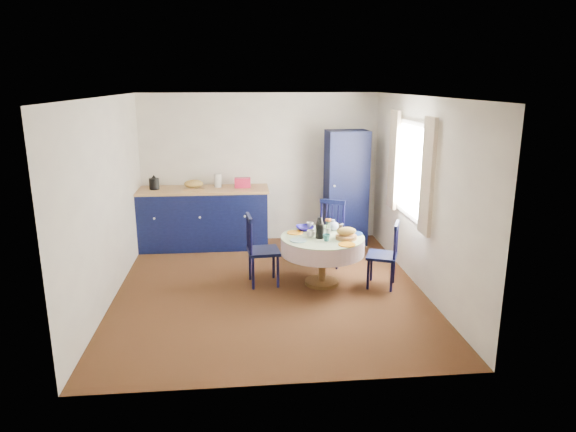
{
  "coord_description": "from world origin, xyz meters",
  "views": [
    {
      "loc": [
        -0.38,
        -6.37,
        2.68
      ],
      "look_at": [
        0.27,
        0.2,
        0.94
      ],
      "focal_mm": 32.0,
      "sensor_mm": 36.0,
      "label": 1
    }
  ],
  "objects_px": {
    "chair_right": "(385,254)",
    "cobalt_bowl": "(305,228)",
    "pantry_cabinet": "(346,188)",
    "chair_left": "(260,249)",
    "kitchen_counter": "(202,217)",
    "mug_c": "(339,227)",
    "mug_b": "(327,238)",
    "dining_table": "(323,245)",
    "chair_far": "(330,233)",
    "mug_a": "(311,234)",
    "mug_d": "(310,225)"
  },
  "relations": [
    {
      "from": "mug_a",
      "to": "chair_far",
      "type": "bearing_deg",
      "value": 63.31
    },
    {
      "from": "dining_table",
      "to": "mug_a",
      "type": "height_order",
      "value": "dining_table"
    },
    {
      "from": "pantry_cabinet",
      "to": "mug_c",
      "type": "distance_m",
      "value": 1.53
    },
    {
      "from": "chair_right",
      "to": "mug_d",
      "type": "bearing_deg",
      "value": -99.4
    },
    {
      "from": "mug_b",
      "to": "mug_d",
      "type": "bearing_deg",
      "value": 102.42
    },
    {
      "from": "mug_a",
      "to": "cobalt_bowl",
      "type": "bearing_deg",
      "value": 97.22
    },
    {
      "from": "pantry_cabinet",
      "to": "mug_d",
      "type": "bearing_deg",
      "value": -122.85
    },
    {
      "from": "chair_right",
      "to": "cobalt_bowl",
      "type": "relative_size",
      "value": 3.56
    },
    {
      "from": "chair_right",
      "to": "mug_b",
      "type": "relative_size",
      "value": 9.17
    },
    {
      "from": "mug_c",
      "to": "cobalt_bowl",
      "type": "height_order",
      "value": "mug_c"
    },
    {
      "from": "mug_b",
      "to": "mug_d",
      "type": "relative_size",
      "value": 1.02
    },
    {
      "from": "kitchen_counter",
      "to": "mug_b",
      "type": "xyz_separation_m",
      "value": [
        1.74,
        -2.01,
        0.21
      ]
    },
    {
      "from": "mug_a",
      "to": "mug_b",
      "type": "xyz_separation_m",
      "value": [
        0.17,
        -0.21,
        0.0
      ]
    },
    {
      "from": "chair_far",
      "to": "cobalt_bowl",
      "type": "distance_m",
      "value": 0.68
    },
    {
      "from": "mug_d",
      "to": "cobalt_bowl",
      "type": "distance_m",
      "value": 0.12
    },
    {
      "from": "chair_right",
      "to": "mug_b",
      "type": "distance_m",
      "value": 0.84
    },
    {
      "from": "mug_c",
      "to": "mug_d",
      "type": "bearing_deg",
      "value": 164.83
    },
    {
      "from": "chair_far",
      "to": "cobalt_bowl",
      "type": "height_order",
      "value": "chair_far"
    },
    {
      "from": "pantry_cabinet",
      "to": "chair_right",
      "type": "distance_m",
      "value": 1.99
    },
    {
      "from": "pantry_cabinet",
      "to": "mug_c",
      "type": "bearing_deg",
      "value": -107.81
    },
    {
      "from": "kitchen_counter",
      "to": "mug_c",
      "type": "xyz_separation_m",
      "value": [
        2.0,
        -1.51,
        0.21
      ]
    },
    {
      "from": "chair_far",
      "to": "mug_c",
      "type": "bearing_deg",
      "value": -60.2
    },
    {
      "from": "mug_c",
      "to": "mug_d",
      "type": "distance_m",
      "value": 0.41
    },
    {
      "from": "chair_left",
      "to": "mug_a",
      "type": "distance_m",
      "value": 0.72
    },
    {
      "from": "kitchen_counter",
      "to": "chair_right",
      "type": "relative_size",
      "value": 2.47
    },
    {
      "from": "mug_c",
      "to": "cobalt_bowl",
      "type": "xyz_separation_m",
      "value": [
        -0.48,
        0.02,
        -0.01
      ]
    },
    {
      "from": "mug_a",
      "to": "mug_c",
      "type": "relative_size",
      "value": 1.04
    },
    {
      "from": "pantry_cabinet",
      "to": "dining_table",
      "type": "relative_size",
      "value": 1.71
    },
    {
      "from": "chair_far",
      "to": "mug_a",
      "type": "relative_size",
      "value": 8.33
    },
    {
      "from": "chair_right",
      "to": "cobalt_bowl",
      "type": "bearing_deg",
      "value": -93.52
    },
    {
      "from": "dining_table",
      "to": "mug_d",
      "type": "distance_m",
      "value": 0.45
    },
    {
      "from": "chair_right",
      "to": "mug_b",
      "type": "xyz_separation_m",
      "value": [
        -0.8,
        -0.03,
        0.26
      ]
    },
    {
      "from": "kitchen_counter",
      "to": "mug_c",
      "type": "bearing_deg",
      "value": -36.82
    },
    {
      "from": "dining_table",
      "to": "chair_left",
      "type": "bearing_deg",
      "value": 173.99
    },
    {
      "from": "chair_right",
      "to": "cobalt_bowl",
      "type": "distance_m",
      "value": 1.15
    },
    {
      "from": "pantry_cabinet",
      "to": "chair_far",
      "type": "xyz_separation_m",
      "value": [
        -0.44,
        -0.96,
        -0.47
      ]
    },
    {
      "from": "chair_left",
      "to": "mug_d",
      "type": "height_order",
      "value": "chair_left"
    },
    {
      "from": "pantry_cabinet",
      "to": "cobalt_bowl",
      "type": "xyz_separation_m",
      "value": [
        -0.88,
        -1.44,
        -0.25
      ]
    },
    {
      "from": "pantry_cabinet",
      "to": "chair_left",
      "type": "distance_m",
      "value": 2.3
    },
    {
      "from": "dining_table",
      "to": "mug_b",
      "type": "xyz_separation_m",
      "value": [
        0.01,
        -0.2,
        0.16
      ]
    },
    {
      "from": "dining_table",
      "to": "kitchen_counter",
      "type": "bearing_deg",
      "value": 133.76
    },
    {
      "from": "chair_left",
      "to": "mug_a",
      "type": "xyz_separation_m",
      "value": [
        0.67,
        -0.08,
        0.23
      ]
    },
    {
      "from": "chair_far",
      "to": "mug_d",
      "type": "distance_m",
      "value": 0.58
    },
    {
      "from": "mug_c",
      "to": "kitchen_counter",
      "type": "bearing_deg",
      "value": 142.93
    },
    {
      "from": "pantry_cabinet",
      "to": "cobalt_bowl",
      "type": "bearing_deg",
      "value": -123.81
    },
    {
      "from": "kitchen_counter",
      "to": "mug_b",
      "type": "height_order",
      "value": "kitchen_counter"
    },
    {
      "from": "mug_b",
      "to": "mug_c",
      "type": "height_order",
      "value": "mug_b"
    },
    {
      "from": "chair_left",
      "to": "mug_b",
      "type": "height_order",
      "value": "chair_left"
    },
    {
      "from": "pantry_cabinet",
      "to": "mug_c",
      "type": "height_order",
      "value": "pantry_cabinet"
    },
    {
      "from": "mug_b",
      "to": "mug_c",
      "type": "distance_m",
      "value": 0.56
    }
  ]
}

